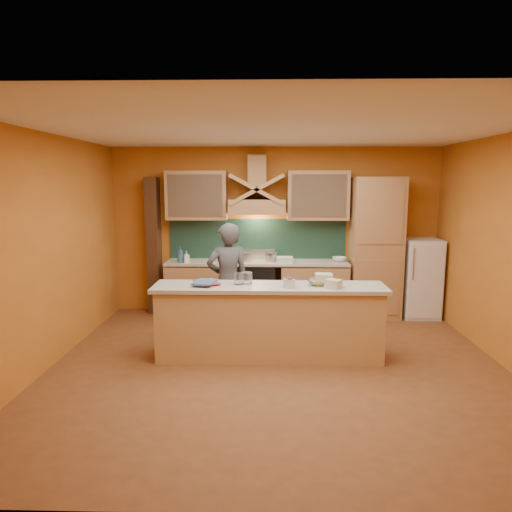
{
  "coord_description": "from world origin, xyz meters",
  "views": [
    {
      "loc": [
        -0.12,
        -5.25,
        2.21
      ],
      "look_at": [
        -0.28,
        0.9,
        1.22
      ],
      "focal_mm": 32.0,
      "sensor_mm": 36.0,
      "label": 1
    }
  ],
  "objects_px": {
    "stove": "(257,289)",
    "person": "(228,281)",
    "kitchen_scale": "(289,283)",
    "fridge": "(420,278)",
    "mixing_bowl": "(319,282)"
  },
  "relations": [
    {
      "from": "stove",
      "to": "person",
      "type": "bearing_deg",
      "value": -108.63
    },
    {
      "from": "stove",
      "to": "kitchen_scale",
      "type": "height_order",
      "value": "kitchen_scale"
    },
    {
      "from": "fridge",
      "to": "kitchen_scale",
      "type": "bearing_deg",
      "value": -138.4
    },
    {
      "from": "stove",
      "to": "mixing_bowl",
      "type": "xyz_separation_m",
      "value": [
        0.82,
        -1.87,
        0.53
      ]
    },
    {
      "from": "mixing_bowl",
      "to": "fridge",
      "type": "bearing_deg",
      "value": 44.81
    },
    {
      "from": "stove",
      "to": "fridge",
      "type": "bearing_deg",
      "value": 0.0
    },
    {
      "from": "stove",
      "to": "mixing_bowl",
      "type": "relative_size",
      "value": 3.34
    },
    {
      "from": "person",
      "to": "mixing_bowl",
      "type": "distance_m",
      "value": 1.41
    },
    {
      "from": "kitchen_scale",
      "to": "mixing_bowl",
      "type": "relative_size",
      "value": 0.5
    },
    {
      "from": "fridge",
      "to": "kitchen_scale",
      "type": "height_order",
      "value": "fridge"
    },
    {
      "from": "person",
      "to": "kitchen_scale",
      "type": "relative_size",
      "value": 12.44
    },
    {
      "from": "stove",
      "to": "mixing_bowl",
      "type": "distance_m",
      "value": 2.11
    },
    {
      "from": "person",
      "to": "kitchen_scale",
      "type": "distance_m",
      "value": 1.21
    },
    {
      "from": "fridge",
      "to": "mixing_bowl",
      "type": "relative_size",
      "value": 4.83
    },
    {
      "from": "stove",
      "to": "mixing_bowl",
      "type": "bearing_deg",
      "value": -66.37
    }
  ]
}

